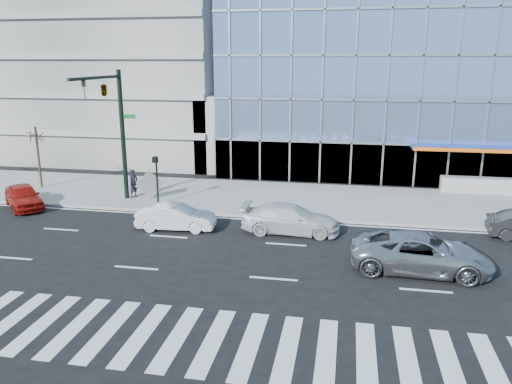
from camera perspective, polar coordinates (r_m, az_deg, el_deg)
ground at (r=24.46m, az=3.43°, el=-6.00°), size 160.00×160.00×0.00m
sidewalk at (r=32.00m, az=5.24°, el=-0.83°), size 120.00×8.00×0.15m
theatre_building at (r=49.98m, az=24.16°, el=12.24°), size 42.00×26.00×15.00m
parking_garage at (r=53.76m, az=-15.05°, el=15.78°), size 24.00×24.00×20.00m
ramp_block at (r=42.01m, az=-1.57°, el=7.07°), size 6.00×8.00×6.00m
traffic_signal at (r=30.63m, az=-16.37°, el=9.53°), size 1.14×5.74×8.00m
ped_signal_post at (r=30.55m, az=-11.32°, el=2.18°), size 0.30×0.33×3.00m
street_tree_near at (r=36.96m, az=-23.85°, el=5.96°), size 1.10×1.10×4.23m
silver_suv at (r=22.30m, az=18.36°, el=-6.64°), size 5.96×2.94×1.63m
white_suv at (r=25.90m, az=3.97°, el=-3.08°), size 5.07×2.07×1.47m
white_sedan at (r=26.65m, az=-9.13°, el=-2.84°), size 4.24×1.80×1.36m
red_sedan at (r=33.25m, az=-25.04°, el=-0.45°), size 4.18×4.15×1.43m
pedestrian at (r=32.74m, az=-13.81°, el=0.96°), size 0.65×0.79×1.84m
tilted_panel at (r=32.25m, az=-12.05°, el=0.84°), size 1.71×0.77×1.83m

